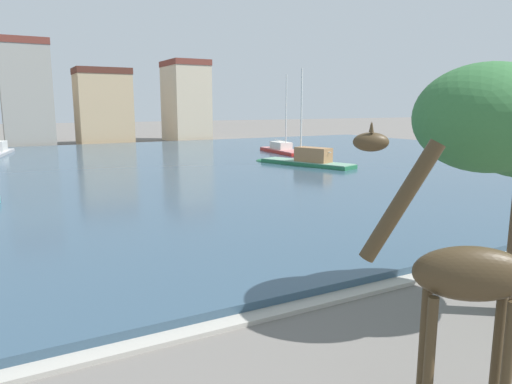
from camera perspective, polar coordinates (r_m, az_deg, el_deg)
harbor_water at (r=36.69m, az=-14.77°, el=2.43°), size 84.30×51.66×0.33m
quay_edge_coping at (r=13.65m, az=13.94°, el=-11.23°), size 84.30×0.50×0.12m
giraffe_statue at (r=7.86m, az=23.38°, el=-9.59°), size 2.41×1.97×4.79m
sailboat_green at (r=38.12m, az=5.54°, el=3.63°), size 4.70×9.34×7.86m
sailboat_red at (r=47.29m, az=3.59°, el=4.85°), size 2.65×8.55×7.98m
mooring_bollard at (r=16.62m, az=25.47°, el=-7.33°), size 0.24×0.24×0.50m
townhouse_narrow_midrow at (r=64.33m, az=-25.92°, el=10.60°), size 5.65×5.24×12.80m
townhouse_corner_house at (r=65.59m, az=-17.88°, el=9.76°), size 6.82×5.16×9.73m
townhouse_end_terrace at (r=69.61m, az=-8.44°, el=10.77°), size 5.27×7.22×11.23m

